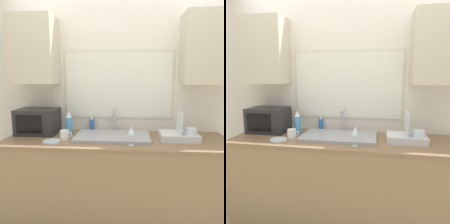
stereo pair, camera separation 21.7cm
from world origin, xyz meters
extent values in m
cube|color=#8C7251|center=(0.00, 0.33, 0.46)|extent=(2.25, 0.67, 0.91)
cube|color=#846647|center=(0.00, 0.33, 0.92)|extent=(2.28, 0.70, 0.02)
cube|color=silver|center=(0.00, 0.70, 1.30)|extent=(6.00, 0.06, 2.60)
cube|color=beige|center=(0.00, 0.67, 1.45)|extent=(1.26, 0.01, 0.79)
cube|color=white|center=(0.00, 0.66, 1.45)|extent=(1.20, 0.01, 0.73)
cube|color=beige|center=(-0.90, 0.51, 1.83)|extent=(0.48, 0.32, 0.71)
cube|color=beige|center=(0.90, 0.51, 1.83)|extent=(0.48, 0.32, 0.71)
cube|color=#9EA0A5|center=(-0.04, 0.35, 0.95)|extent=(0.77, 0.43, 0.03)
cylinder|color=#B7B7BC|center=(-0.04, 0.60, 1.07)|extent=(0.03, 0.03, 0.27)
cylinder|color=#B7B7BC|center=(-0.04, 0.52, 1.18)|extent=(0.03, 0.16, 0.03)
cylinder|color=#B7B7BC|center=(0.01, 0.60, 0.96)|extent=(0.02, 0.02, 0.06)
cube|color=#232326|center=(-0.88, 0.46, 1.07)|extent=(0.43, 0.31, 0.28)
cube|color=black|center=(-0.91, 0.30, 1.07)|extent=(0.28, 0.01, 0.19)
cube|color=silver|center=(0.63, 0.34, 0.97)|extent=(0.37, 0.27, 0.07)
cube|color=silver|center=(0.63, 0.34, 1.11)|extent=(0.01, 0.22, 0.22)
cylinder|color=silver|center=(0.73, 0.30, 1.03)|extent=(0.12, 0.12, 0.06)
cylinder|color=#4C99D8|center=(-0.52, 0.43, 1.03)|extent=(0.07, 0.07, 0.19)
cone|color=silver|center=(-0.52, 0.43, 1.16)|extent=(0.07, 0.07, 0.07)
cylinder|color=blue|center=(-0.30, 0.62, 1.00)|extent=(0.05, 0.05, 0.14)
cylinder|color=white|center=(-0.30, 0.62, 1.08)|extent=(0.03, 0.03, 0.03)
cylinder|color=white|center=(-0.52, 0.25, 0.98)|extent=(0.09, 0.09, 0.09)
torus|color=white|center=(-0.47, 0.25, 0.98)|extent=(0.05, 0.01, 0.05)
cylinder|color=silver|center=(0.15, 0.12, 0.93)|extent=(0.06, 0.06, 0.00)
cylinder|color=silver|center=(0.15, 0.12, 0.98)|extent=(0.01, 0.01, 0.10)
cone|color=silver|center=(0.15, 0.12, 1.07)|extent=(0.07, 0.07, 0.08)
cylinder|color=silver|center=(-0.62, 0.16, 0.94)|extent=(0.17, 0.17, 0.01)
camera|label=1|loc=(0.13, -1.83, 1.57)|focal=35.00mm
camera|label=2|loc=(0.35, -1.80, 1.57)|focal=35.00mm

